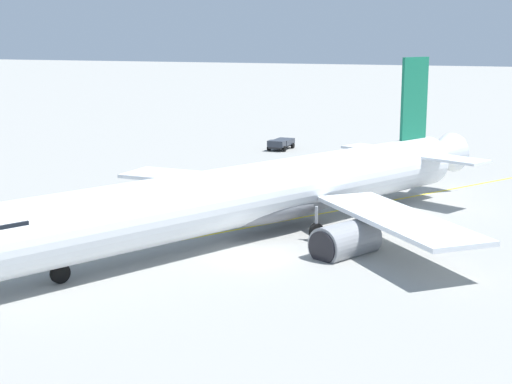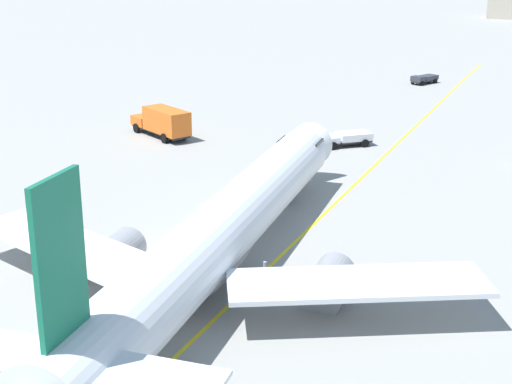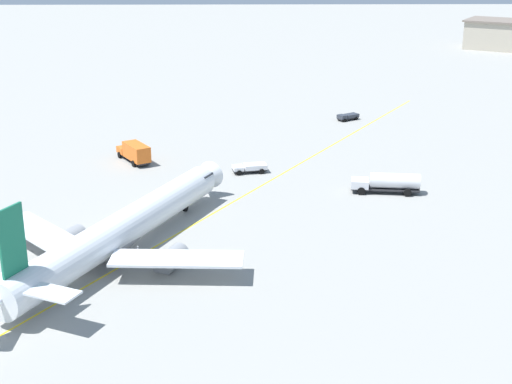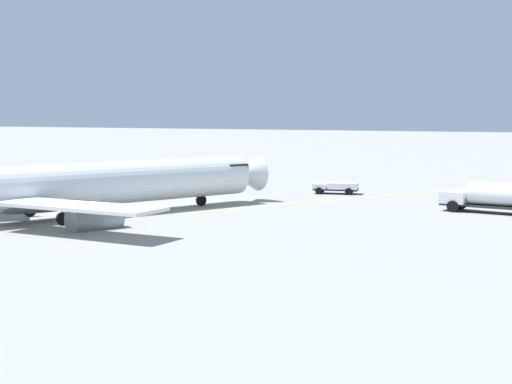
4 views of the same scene
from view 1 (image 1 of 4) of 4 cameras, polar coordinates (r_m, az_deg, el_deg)
ground_plane at (r=45.59m, az=0.11°, el=-4.95°), size 600.00×600.00×0.00m
airliner_main at (r=50.42m, az=0.67°, el=-0.18°), size 41.91×29.32×11.70m
baggage_truck_truck_extra at (r=88.59m, az=1.88°, el=3.65°), size 4.25×2.20×1.22m
taxiway_centreline at (r=49.96m, az=-5.16°, el=-3.50°), size 154.23×91.14×0.01m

